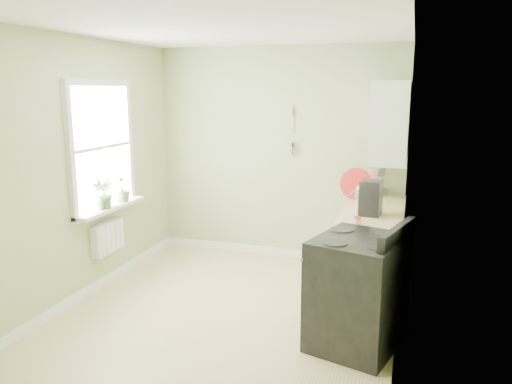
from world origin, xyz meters
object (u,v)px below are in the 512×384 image
(stand_mixer, at_px, (377,182))
(coffee_maker, at_px, (370,199))
(kettle, at_px, (360,194))
(stove, at_px, (358,291))

(stand_mixer, distance_m, coffee_maker, 1.03)
(kettle, distance_m, coffee_maker, 0.59)
(stand_mixer, xyz_separation_m, coffee_maker, (0.01, -1.03, 0.01))
(kettle, xyz_separation_m, coffee_maker, (0.16, -0.57, 0.07))
(stand_mixer, relative_size, coffee_maker, 1.05)
(kettle, bearing_deg, coffee_maker, -73.94)
(stove, bearing_deg, coffee_maker, 90.33)
(coffee_maker, bearing_deg, kettle, 106.06)
(stove, xyz_separation_m, stand_mixer, (-0.01, 2.04, 0.58))
(stove, distance_m, stand_mixer, 2.12)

